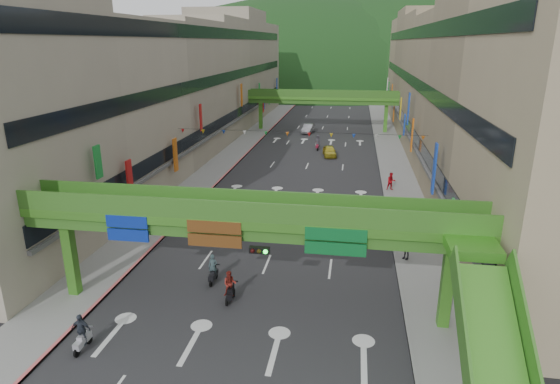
% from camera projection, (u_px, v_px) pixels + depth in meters
% --- Properties ---
extents(ground, '(320.00, 320.00, 0.00)m').
position_uv_depth(ground, '(220.00, 379.00, 21.92)').
color(ground, black).
rests_on(ground, ground).
extents(road_slab, '(18.00, 140.00, 0.02)m').
position_uv_depth(road_slab, '(314.00, 149.00, 68.93)').
color(road_slab, '#28282B').
rests_on(road_slab, ground).
extents(sidewalk_left, '(4.00, 140.00, 0.15)m').
position_uv_depth(sidewalk_left, '(241.00, 146.00, 70.55)').
color(sidewalk_left, gray).
rests_on(sidewalk_left, ground).
extents(sidewalk_right, '(4.00, 140.00, 0.15)m').
position_uv_depth(sidewalk_right, '(390.00, 151.00, 67.26)').
color(sidewalk_right, gray).
rests_on(sidewalk_right, ground).
extents(curb_left, '(0.20, 140.00, 0.18)m').
position_uv_depth(curb_left, '(254.00, 146.00, 70.26)').
color(curb_left, '#CC5959').
rests_on(curb_left, ground).
extents(curb_right, '(0.20, 140.00, 0.18)m').
position_uv_depth(curb_right, '(377.00, 151.00, 67.54)').
color(curb_right, gray).
rests_on(curb_right, ground).
extents(building_row_left, '(12.80, 95.00, 19.00)m').
position_uv_depth(building_row_left, '(187.00, 82.00, 68.87)').
color(building_row_left, '#9E937F').
rests_on(building_row_left, ground).
extents(building_row_right, '(12.80, 95.00, 19.00)m').
position_uv_depth(building_row_right, '(455.00, 85.00, 63.20)').
color(building_row_right, gray).
rests_on(building_row_right, ground).
extents(overpass_near, '(28.00, 12.27, 7.10)m').
position_uv_depth(overpass_near, '(260.00, 233.00, 25.25)').
color(overpass_near, '#4C9E2D').
rests_on(overpass_near, ground).
extents(overpass_far, '(28.00, 2.20, 7.10)m').
position_uv_depth(overpass_far, '(322.00, 100.00, 81.38)').
color(overpass_far, '#4C9E2D').
rests_on(overpass_far, ground).
extents(hill_left, '(168.00, 140.00, 112.00)m').
position_uv_depth(hill_left, '(300.00, 84.00, 174.59)').
color(hill_left, '#1C4419').
rests_on(hill_left, ground).
extents(hill_right, '(208.00, 176.00, 128.00)m').
position_uv_depth(hill_right, '(405.00, 81.00, 187.41)').
color(hill_right, '#1C4419').
rests_on(hill_right, ground).
extents(bunting_string, '(26.00, 0.36, 0.47)m').
position_uv_depth(bunting_string, '(298.00, 134.00, 48.30)').
color(bunting_string, black).
rests_on(bunting_string, ground).
extents(scooter_rider_near, '(0.60, 1.60, 1.98)m').
position_uv_depth(scooter_rider_near, '(213.00, 270.00, 30.44)').
color(scooter_rider_near, black).
rests_on(scooter_rider_near, ground).
extents(scooter_rider_mid, '(0.88, 1.60, 1.99)m').
position_uv_depth(scooter_rider_mid, '(230.00, 286.00, 28.21)').
color(scooter_rider_mid, black).
rests_on(scooter_rider_mid, ground).
extents(scooter_rider_left, '(1.02, 1.60, 2.07)m').
position_uv_depth(scooter_rider_left, '(81.00, 332.00, 23.67)').
color(scooter_rider_left, '#95959E').
rests_on(scooter_rider_left, ground).
extents(scooter_rider_far, '(0.96, 1.60, 2.20)m').
position_uv_depth(scooter_rider_far, '(318.00, 142.00, 68.06)').
color(scooter_rider_far, maroon).
rests_on(scooter_rider_far, ground).
extents(parked_scooter_row, '(1.60, 9.38, 1.08)m').
position_uv_depth(parked_scooter_row, '(375.00, 218.00, 40.42)').
color(parked_scooter_row, black).
rests_on(parked_scooter_row, ground).
extents(car_silver, '(2.09, 4.70, 1.50)m').
position_uv_depth(car_silver, '(308.00, 129.00, 80.99)').
color(car_silver, '#9F9FA6').
rests_on(car_silver, ground).
extents(car_yellow, '(2.30, 4.38, 1.42)m').
position_uv_depth(car_yellow, '(329.00, 151.00, 64.40)').
color(car_yellow, gold).
rests_on(car_yellow, ground).
extents(pedestrian_red, '(1.03, 0.87, 1.88)m').
position_uv_depth(pedestrian_red, '(391.00, 183.00, 49.20)').
color(pedestrian_red, '#AE0C14').
rests_on(pedestrian_red, ground).
extents(pedestrian_dark, '(1.06, 0.91, 1.71)m').
position_uv_depth(pedestrian_dark, '(406.00, 250.00, 33.53)').
color(pedestrian_dark, '#232129').
rests_on(pedestrian_dark, ground).
extents(pedestrian_blue, '(0.86, 0.74, 1.57)m').
position_uv_depth(pedestrian_blue, '(426.00, 214.00, 40.63)').
color(pedestrian_blue, navy).
rests_on(pedestrian_blue, ground).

